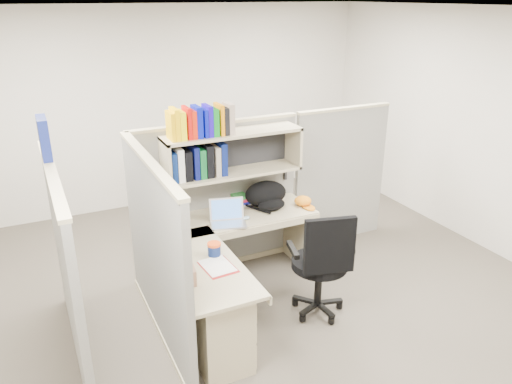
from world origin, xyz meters
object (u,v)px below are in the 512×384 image
desk (225,294)px  backpack (268,196)px  laptop (228,214)px  snack_canister (214,249)px  task_chair (320,279)px

desk → backpack: size_ratio=3.86×
laptop → backpack: 0.58m
laptop → snack_canister: laptop is taller
desk → snack_canister: (-0.02, 0.18, 0.35)m
snack_canister → task_chair: bearing=-15.1°
desk → snack_canister: size_ratio=14.95×
desk → snack_canister: 0.39m
desk → snack_canister: bearing=96.5°
backpack → snack_canister: 1.13m
backpack → task_chair: bearing=-95.0°
backpack → snack_canister: backpack is taller
desk → backpack: bearing=46.1°
backpack → snack_canister: (-0.88, -0.72, -0.07)m
desk → laptop: 0.86m
laptop → backpack: (0.54, 0.21, 0.01)m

